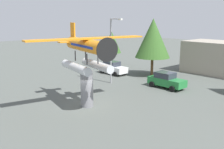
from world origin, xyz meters
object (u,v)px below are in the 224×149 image
(streetlight_primary, at_px, (112,46))
(tree_west, at_px, (112,42))
(tree_east, at_px, (153,38))
(car_mid_green, at_px, (166,80))
(car_near_white, at_px, (113,68))
(floatplane_monument, at_px, (87,51))
(display_pedestal, at_px, (87,89))

(streetlight_primary, height_order, tree_west, streetlight_primary)
(tree_west, relative_size, tree_east, 0.73)
(car_mid_green, xyz_separation_m, tree_east, (-5.15, 3.86, 4.15))
(tree_west, distance_m, tree_east, 9.19)
(car_mid_green, bearing_deg, car_near_white, 175.84)
(car_near_white, distance_m, streetlight_primary, 6.43)
(floatplane_monument, height_order, car_near_white, floatplane_monument)
(streetlight_primary, bearing_deg, car_near_white, 136.02)
(car_mid_green, height_order, tree_east, tree_east)
(display_pedestal, bearing_deg, car_mid_green, 84.49)
(car_near_white, xyz_separation_m, streetlight_primary, (3.84, -3.71, 3.58))
(floatplane_monument, distance_m, streetlight_primary, 8.76)
(car_mid_green, bearing_deg, streetlight_primary, -151.84)
(display_pedestal, xyz_separation_m, tree_west, (-13.22, 15.13, 2.21))
(display_pedestal, distance_m, floatplane_monument, 3.30)
(car_near_white, height_order, tree_west, tree_west)
(tree_west, bearing_deg, streetlight_primary, -42.37)
(tree_west, bearing_deg, tree_east, -5.95)
(car_mid_green, bearing_deg, tree_east, 143.17)
(streetlight_primary, bearing_deg, car_mid_green, 28.16)
(floatplane_monument, relative_size, tree_east, 1.37)
(car_near_white, xyz_separation_m, tree_east, (4.33, 3.17, 4.15))
(tree_west, bearing_deg, car_mid_green, -18.67)
(tree_east, bearing_deg, display_pedestal, -73.67)
(tree_west, bearing_deg, car_near_white, -40.99)
(car_near_white, relative_size, tree_east, 0.55)
(car_mid_green, relative_size, tree_east, 0.55)
(display_pedestal, xyz_separation_m, streetlight_primary, (-4.64, 7.30, 2.84))
(floatplane_monument, xyz_separation_m, car_near_white, (-8.61, 11.04, -4.05))
(display_pedestal, height_order, tree_west, tree_west)
(car_mid_green, bearing_deg, tree_west, 161.33)
(floatplane_monument, bearing_deg, display_pedestal, -180.00)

